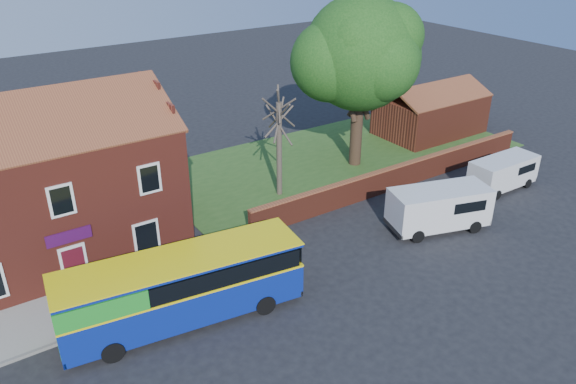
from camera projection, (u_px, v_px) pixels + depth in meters
ground at (292, 320)px, 24.22m from camera, size 120.00×120.00×0.00m
pavement at (90, 306)px, 24.98m from camera, size 18.00×3.50×0.12m
kerb at (102, 327)px, 23.67m from camera, size 18.00×0.15×0.14m
grass_strip at (340, 157)px, 40.35m from camera, size 26.00×12.00×0.04m
shop_building at (44, 191)px, 27.75m from camera, size 12.30×8.13×10.50m
boundary_wall at (399, 176)px, 35.54m from camera, size 22.00×0.38×1.60m
outbuilding at (430, 113)px, 44.13m from camera, size 8.20×5.06×4.17m
bus at (174, 287)px, 23.34m from camera, size 10.47×3.84×3.12m
van_near at (439, 207)px, 30.67m from camera, size 5.85×3.68×2.40m
van_far at (503, 172)px, 35.30m from camera, size 4.67×2.00×2.04m
large_tree at (360, 56)px, 36.14m from camera, size 9.37×7.41×11.43m
bare_tree at (279, 144)px, 33.55m from camera, size 2.43×2.90×6.49m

